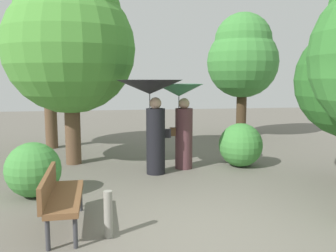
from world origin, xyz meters
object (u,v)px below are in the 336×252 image
Objects in this scene: path_marker_post at (108,214)px; tree_mid_left at (48,51)px; person_right at (181,109)px; tree_near_left at (70,38)px; park_bench at (59,195)px; tree_far_back at (243,56)px; person_left at (152,103)px.

tree_mid_left is at bearing 104.61° from path_marker_post.
tree_near_left is (-2.60, 0.91, 1.71)m from person_right.
tree_far_back reaches higher than park_bench.
person_right is 3.11× the size of path_marker_post.
person_right is at bearing 64.30° from path_marker_post.
person_right is at bearing -19.30° from tree_near_left.
tree_near_left is 1.11× the size of tree_mid_left.
tree_near_left is 7.58× the size of path_marker_post.
park_bench is (-2.41, -3.18, -0.92)m from person_right.
tree_mid_left is at bearing 49.78° from person_right.
tree_near_left is at bearing 1.12° from park_bench.
tree_far_back is at bearing 9.13° from tree_mid_left.
person_right is at bearing -42.21° from tree_mid_left.
path_marker_post is at bearing -75.39° from tree_mid_left.
person_right is at bearing -38.78° from park_bench.
tree_far_back is at bearing -38.07° from person_left.
person_right is 1.34× the size of park_bench.
path_marker_post is at bearing 156.29° from person_right.
person_left is 6.13m from tree_far_back.
person_right is 4.94m from tree_mid_left.
tree_near_left reaches higher than tree_far_back.
tree_mid_left is (-3.48, 3.15, 1.56)m from person_right.
person_right is 4.12m from path_marker_post.
tree_mid_left is 6.83× the size of path_marker_post.
person_right is 0.46× the size of tree_mid_left.
person_left reaches higher than park_bench.
tree_near_left is (-0.19, 4.09, 2.64)m from park_bench.
tree_mid_left is 6.67m from tree_far_back.
person_left is at bearing 73.07° from path_marker_post.
tree_mid_left reaches higher than path_marker_post.
park_bench is 0.82m from path_marker_post.
person_left is 4.66m from tree_mid_left.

